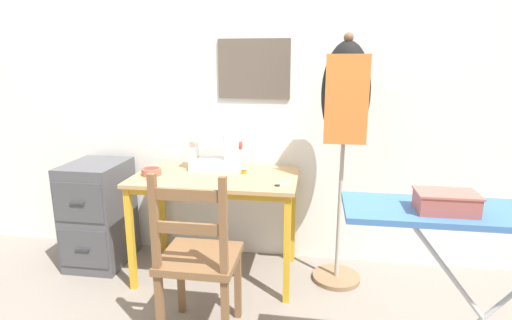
{
  "coord_description": "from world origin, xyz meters",
  "views": [
    {
      "loc": [
        0.65,
        -2.17,
        1.44
      ],
      "look_at": [
        0.27,
        0.28,
        0.84
      ],
      "focal_mm": 28.0,
      "sensor_mm": 36.0,
      "label": 1
    }
  ],
  "objects_px": {
    "sewing_machine": "(218,151)",
    "dress_form": "(345,109)",
    "fabric_bowl": "(151,171)",
    "ironing_board": "(497,225)",
    "filing_cabinet": "(99,214)",
    "scissors": "(280,184)",
    "storage_box": "(446,202)",
    "thread_spool_near_machine": "(244,171)",
    "wooden_chair": "(198,260)"
  },
  "relations": [
    {
      "from": "filing_cabinet",
      "to": "fabric_bowl",
      "type": "bearing_deg",
      "value": -13.06
    },
    {
      "from": "fabric_bowl",
      "to": "filing_cabinet",
      "type": "bearing_deg",
      "value": 166.94
    },
    {
      "from": "fabric_bowl",
      "to": "storage_box",
      "type": "xyz_separation_m",
      "value": [
        1.56,
        -0.91,
        0.19
      ]
    },
    {
      "from": "thread_spool_near_machine",
      "to": "storage_box",
      "type": "distance_m",
      "value": 1.41
    },
    {
      "from": "thread_spool_near_machine",
      "to": "filing_cabinet",
      "type": "bearing_deg",
      "value": -179.93
    },
    {
      "from": "fabric_bowl",
      "to": "scissors",
      "type": "height_order",
      "value": "fabric_bowl"
    },
    {
      "from": "sewing_machine",
      "to": "dress_form",
      "type": "relative_size",
      "value": 0.22
    },
    {
      "from": "fabric_bowl",
      "to": "filing_cabinet",
      "type": "relative_size",
      "value": 0.17
    },
    {
      "from": "sewing_machine",
      "to": "wooden_chair",
      "type": "distance_m",
      "value": 0.89
    },
    {
      "from": "ironing_board",
      "to": "dress_form",
      "type": "bearing_deg",
      "value": 118.13
    },
    {
      "from": "scissors",
      "to": "dress_form",
      "type": "xyz_separation_m",
      "value": [
        0.37,
        0.2,
        0.44
      ]
    },
    {
      "from": "filing_cabinet",
      "to": "dress_form",
      "type": "bearing_deg",
      "value": -0.16
    },
    {
      "from": "fabric_bowl",
      "to": "storage_box",
      "type": "relative_size",
      "value": 0.59
    },
    {
      "from": "sewing_machine",
      "to": "filing_cabinet",
      "type": "bearing_deg",
      "value": -173.96
    },
    {
      "from": "fabric_bowl",
      "to": "ironing_board",
      "type": "xyz_separation_m",
      "value": [
        1.77,
        -0.87,
        0.1
      ]
    },
    {
      "from": "dress_form",
      "to": "storage_box",
      "type": "bearing_deg",
      "value": -72.65
    },
    {
      "from": "dress_form",
      "to": "ironing_board",
      "type": "bearing_deg",
      "value": -61.87
    },
    {
      "from": "scissors",
      "to": "dress_form",
      "type": "relative_size",
      "value": 0.08
    },
    {
      "from": "thread_spool_near_machine",
      "to": "wooden_chair",
      "type": "bearing_deg",
      "value": -99.53
    },
    {
      "from": "scissors",
      "to": "filing_cabinet",
      "type": "distance_m",
      "value": 1.4
    },
    {
      "from": "sewing_machine",
      "to": "scissors",
      "type": "height_order",
      "value": "sewing_machine"
    },
    {
      "from": "thread_spool_near_machine",
      "to": "dress_form",
      "type": "distance_m",
      "value": 0.77
    },
    {
      "from": "dress_form",
      "to": "storage_box",
      "type": "distance_m",
      "value": 1.09
    },
    {
      "from": "sewing_machine",
      "to": "dress_form",
      "type": "height_order",
      "value": "dress_form"
    },
    {
      "from": "sewing_machine",
      "to": "thread_spool_near_machine",
      "type": "height_order",
      "value": "sewing_machine"
    },
    {
      "from": "fabric_bowl",
      "to": "dress_form",
      "type": "bearing_deg",
      "value": 4.84
    },
    {
      "from": "filing_cabinet",
      "to": "dress_form",
      "type": "xyz_separation_m",
      "value": [
        1.71,
        -0.0,
        0.79
      ]
    },
    {
      "from": "fabric_bowl",
      "to": "ironing_board",
      "type": "distance_m",
      "value": 1.97
    },
    {
      "from": "ironing_board",
      "to": "scissors",
      "type": "bearing_deg",
      "value": 138.93
    },
    {
      "from": "sewing_machine",
      "to": "ironing_board",
      "type": "relative_size",
      "value": 0.31
    },
    {
      "from": "fabric_bowl",
      "to": "ironing_board",
      "type": "relative_size",
      "value": 0.11
    },
    {
      "from": "thread_spool_near_machine",
      "to": "dress_form",
      "type": "relative_size",
      "value": 0.03
    },
    {
      "from": "scissors",
      "to": "filing_cabinet",
      "type": "height_order",
      "value": "filing_cabinet"
    },
    {
      "from": "wooden_chair",
      "to": "storage_box",
      "type": "xyz_separation_m",
      "value": [
        1.07,
        -0.32,
        0.49
      ]
    },
    {
      "from": "wooden_chair",
      "to": "ironing_board",
      "type": "relative_size",
      "value": 0.82
    },
    {
      "from": "fabric_bowl",
      "to": "scissors",
      "type": "bearing_deg",
      "value": -6.03
    },
    {
      "from": "dress_form",
      "to": "ironing_board",
      "type": "relative_size",
      "value": 1.41
    },
    {
      "from": "thread_spool_near_machine",
      "to": "ironing_board",
      "type": "height_order",
      "value": "ironing_board"
    },
    {
      "from": "filing_cabinet",
      "to": "ironing_board",
      "type": "relative_size",
      "value": 0.66
    },
    {
      "from": "sewing_machine",
      "to": "storage_box",
      "type": "distance_m",
      "value": 1.61
    },
    {
      "from": "scissors",
      "to": "storage_box",
      "type": "height_order",
      "value": "storage_box"
    },
    {
      "from": "sewing_machine",
      "to": "dress_form",
      "type": "distance_m",
      "value": 0.9
    },
    {
      "from": "sewing_machine",
      "to": "filing_cabinet",
      "type": "xyz_separation_m",
      "value": [
        -0.88,
        -0.09,
        -0.47
      ]
    },
    {
      "from": "ironing_board",
      "to": "sewing_machine",
      "type": "bearing_deg",
      "value": 141.58
    },
    {
      "from": "thread_spool_near_machine",
      "to": "wooden_chair",
      "type": "xyz_separation_m",
      "value": [
        -0.12,
        -0.7,
        -0.29
      ]
    },
    {
      "from": "wooden_chair",
      "to": "dress_form",
      "type": "distance_m",
      "value": 1.25
    },
    {
      "from": "scissors",
      "to": "filing_cabinet",
      "type": "bearing_deg",
      "value": 171.45
    },
    {
      "from": "fabric_bowl",
      "to": "thread_spool_near_machine",
      "type": "bearing_deg",
      "value": 10.42
    },
    {
      "from": "sewing_machine",
      "to": "storage_box",
      "type": "height_order",
      "value": "sewing_machine"
    },
    {
      "from": "thread_spool_near_machine",
      "to": "dress_form",
      "type": "bearing_deg",
      "value": -0.54
    }
  ]
}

